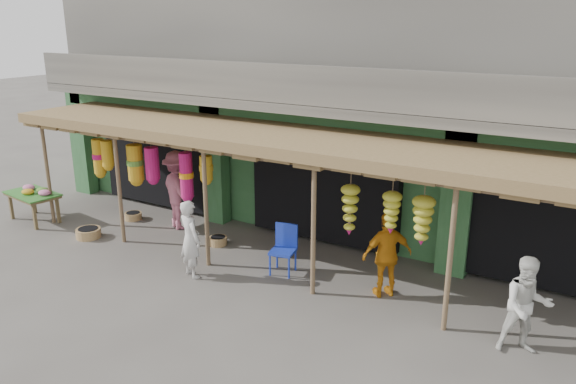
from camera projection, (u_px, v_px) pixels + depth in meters
The scene contains 12 objects.
ground at pixel (274, 277), 11.29m from camera, with size 80.00×80.00×0.00m, color #514C47.
building at pixel (375, 84), 14.27m from camera, with size 16.40×6.80×7.00m.
awning at pixel (289, 144), 11.23m from camera, with size 14.00×2.70×2.79m.
flower_table at pixel (34, 194), 14.22m from camera, with size 1.57×1.06×0.88m.
blue_chair at pixel (284, 246), 11.41m from camera, with size 0.56×0.57×1.00m.
basket_left at pixel (133, 216), 14.49m from camera, with size 0.44×0.44×0.18m, color olive.
basket_mid at pixel (88, 233), 13.30m from camera, with size 0.57×0.57×0.22m, color brown.
basket_right at pixel (218, 241), 12.88m from camera, with size 0.42×0.42×0.19m, color #A87F4E.
person_front at pixel (190, 239), 11.12m from camera, with size 0.58×0.38×1.60m, color beige.
person_right at pixel (527, 306), 8.56m from camera, with size 0.77×0.60×1.59m, color silver.
person_vendor at pixel (387, 255), 10.33m from camera, with size 0.96×0.40×1.64m, color #C87A12.
person_shopper at pixel (178, 190), 13.69m from camera, with size 1.26×0.72×1.95m, color #C2677F.
Camera 1 is at (5.51, -8.66, 5.01)m, focal length 35.00 mm.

